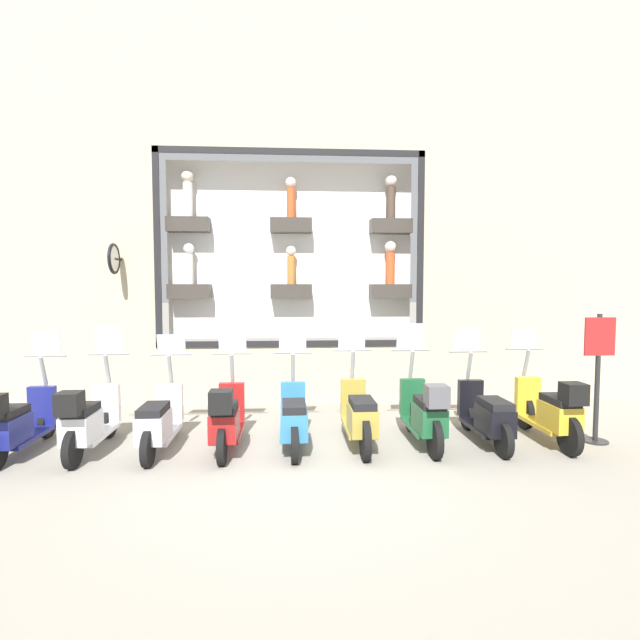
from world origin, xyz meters
The scene contains 12 objects.
ground_plane centered at (0.00, 0.00, 0.00)m, with size 120.00×120.00×0.00m, color gray.
building_facade centered at (3.60, 0.00, 5.18)m, with size 1.20×36.00×10.17m.
scooter_yellow_0 centered at (0.65, -3.67, 0.48)m, with size 1.81×0.61×1.56m.
scooter_black_1 centered at (0.70, -2.75, 0.42)m, with size 1.79×0.61×1.59m.
scooter_green_2 centered at (0.65, -1.83, 0.48)m, with size 1.81×0.61×1.69m.
scooter_olive_3 centered at (0.71, -0.91, 0.45)m, with size 1.81×0.60×1.65m.
scooter_teal_4 centered at (0.70, 0.01, 0.43)m, with size 1.80×0.61×1.67m.
scooter_red_5 centered at (0.64, 0.92, 0.46)m, with size 1.80×0.60×1.55m.
scooter_silver_6 centered at (0.70, 1.84, 0.42)m, with size 1.79×0.61×1.54m.
scooter_white_7 centered at (0.64, 2.76, 0.47)m, with size 1.80×0.61×1.68m.
scooter_navy_8 centered at (0.63, 3.68, 0.46)m, with size 1.79×0.61×1.60m.
shop_sign_post centered at (0.70, -4.38, 1.02)m, with size 0.36×0.45×1.87m.
Camera 1 is at (-6.12, 0.11, 2.27)m, focal length 28.00 mm.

